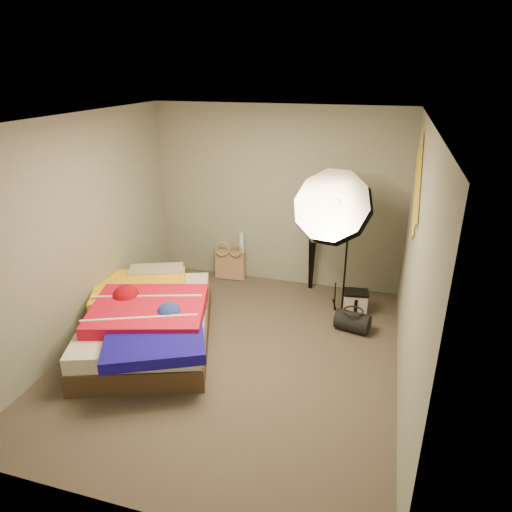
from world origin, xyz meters
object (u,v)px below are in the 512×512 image
(duffel_bag, at_px, (352,321))
(photo_umbrella, at_px, (334,209))
(tote_bag, at_px, (230,264))
(camera_case, at_px, (355,303))
(wrapping_roll, at_px, (242,256))
(bed, at_px, (148,320))
(camera_tripod, at_px, (313,242))

(duffel_bag, bearing_deg, photo_umbrella, 151.00)
(tote_bag, height_order, camera_case, tote_bag)
(wrapping_roll, relative_size, photo_umbrella, 0.36)
(bed, distance_m, photo_umbrella, 2.48)
(wrapping_roll, xyz_separation_m, photo_umbrella, (1.37, -0.72, 1.06))
(duffel_bag, height_order, photo_umbrella, photo_umbrella)
(camera_case, bearing_deg, tote_bag, 156.12)
(tote_bag, distance_m, bed, 1.92)
(camera_case, bearing_deg, wrapping_roll, 153.83)
(tote_bag, bearing_deg, camera_tripod, -4.24)
(tote_bag, bearing_deg, bed, -103.51)
(bed, bearing_deg, photo_umbrella, 32.36)
(camera_tripod, bearing_deg, duffel_bag, -55.78)
(tote_bag, xyz_separation_m, bed, (-0.33, -1.89, 0.07))
(camera_case, height_order, duffel_bag, camera_case)
(tote_bag, xyz_separation_m, camera_case, (1.89, -0.57, -0.07))
(photo_umbrella, distance_m, camera_tripod, 1.04)
(camera_tripod, bearing_deg, tote_bag, 179.49)
(duffel_bag, relative_size, bed, 0.17)
(bed, xyz_separation_m, photo_umbrella, (1.87, 1.19, 1.12))
(wrapping_roll, distance_m, photo_umbrella, 1.88)
(camera_case, relative_size, photo_umbrella, 0.14)
(bed, bearing_deg, camera_tripod, 50.62)
(wrapping_roll, distance_m, duffel_bag, 2.01)
(bed, height_order, photo_umbrella, photo_umbrella)
(bed, height_order, camera_tripod, camera_tripod)
(duffel_bag, bearing_deg, wrapping_roll, 161.39)
(wrapping_roll, bearing_deg, photo_umbrella, -27.85)
(duffel_bag, height_order, bed, bed)
(wrapping_roll, distance_m, camera_tripod, 1.10)
(camera_case, height_order, camera_tripod, camera_tripod)
(duffel_bag, bearing_deg, camera_tripod, 136.51)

